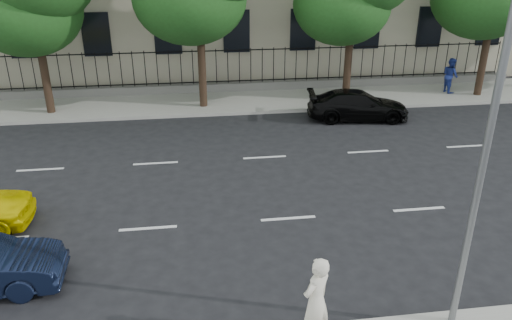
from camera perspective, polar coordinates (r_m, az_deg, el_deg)
The scene contains 8 objects.
ground at distance 12.56m, azimuth 5.97°, elevation -12.42°, with size 120.00×120.00×0.00m, color black.
far_sidewalk at distance 25.04m, azimuth -1.46°, elevation 6.80°, with size 60.00×4.00×0.15m, color gray.
lane_markings at distance 16.53m, azimuth 2.18°, elevation -2.76°, with size 49.60×4.62×0.01m, color silver, non-canonical shape.
iron_fence at distance 26.51m, azimuth -1.89°, elevation 9.04°, with size 30.00×0.50×2.20m.
street_light at distance 9.80m, azimuth 24.34°, elevation 8.46°, with size 0.25×3.32×8.05m.
black_sedan at distance 22.87m, azimuth 11.55°, elevation 6.16°, with size 1.82×4.49×1.30m, color black.
woman_near at distance 9.96m, azimuth 6.88°, elevation -15.64°, with size 0.69×0.45×1.88m, color silver.
pedestrian_far at distance 27.88m, azimuth 21.33°, elevation 9.01°, with size 0.86×0.67×1.78m, color navy.
Camera 1 is at (-2.64, -9.80, 7.39)m, focal length 35.00 mm.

